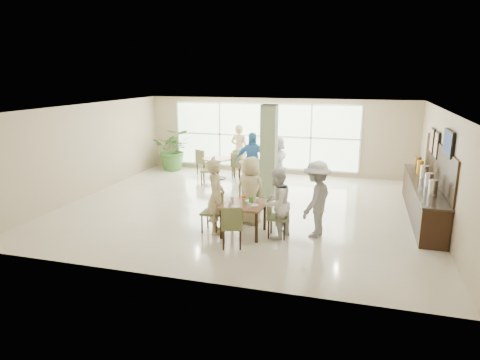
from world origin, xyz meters
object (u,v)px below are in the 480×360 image
(adult_b, at_px, (277,161))
(round_table_right, at_px, (256,166))
(buffet_counter, at_px, (424,197))
(teen_right, at_px, (277,203))
(adult_a, at_px, (252,162))
(round_table_left, at_px, (217,163))
(teen_far, at_px, (251,190))
(teen_standing, at_px, (316,199))
(teen_left, at_px, (216,197))
(main_table, at_px, (244,207))
(adult_standing, at_px, (239,150))
(potted_plant, at_px, (174,149))

(adult_b, bearing_deg, round_table_right, -80.87)
(buffet_counter, bearing_deg, teen_right, -143.86)
(adult_a, bearing_deg, round_table_left, 135.21)
(round_table_left, height_order, adult_a, adult_a)
(teen_far, relative_size, adult_a, 0.90)
(round_table_right, bearing_deg, teen_standing, -60.22)
(adult_a, xyz_separation_m, adult_b, (0.66, 0.86, -0.11))
(round_table_right, height_order, teen_left, teen_left)
(teen_standing, xyz_separation_m, adult_a, (-2.43, 3.47, 0.06))
(adult_b, bearing_deg, main_table, 18.62)
(main_table, relative_size, buffet_counter, 0.21)
(round_table_left, height_order, teen_far, teen_far)
(round_table_left, distance_m, teen_far, 4.84)
(main_table, height_order, teen_far, teen_far)
(teen_standing, bearing_deg, adult_b, -142.04)
(teen_standing, relative_size, adult_b, 1.07)
(teen_right, distance_m, adult_standing, 6.35)
(potted_plant, distance_m, teen_left, 7.12)
(round_table_left, bearing_deg, round_table_right, -9.15)
(buffet_counter, height_order, teen_right, buffet_counter)
(adult_b, bearing_deg, adult_standing, -107.26)
(potted_plant, bearing_deg, teen_left, -57.35)
(potted_plant, height_order, adult_a, adult_a)
(buffet_counter, bearing_deg, main_table, -148.99)
(teen_right, bearing_deg, teen_left, -67.04)
(round_table_left, relative_size, adult_standing, 0.57)
(teen_standing, bearing_deg, teen_right, -51.11)
(buffet_counter, xyz_separation_m, potted_plant, (-8.68, 3.43, 0.27))
(round_table_right, bearing_deg, potted_plant, 162.58)
(round_table_left, height_order, round_table_right, same)
(main_table, height_order, teen_left, teen_left)
(teen_left, height_order, adult_b, teen_left)
(adult_standing, bearing_deg, main_table, 117.43)
(teen_standing, bearing_deg, buffet_counter, 145.50)
(adult_b, bearing_deg, round_table_left, -81.86)
(round_table_right, relative_size, adult_standing, 0.61)
(round_table_right, relative_size, adult_a, 0.61)
(round_table_left, bearing_deg, potted_plant, 157.20)
(main_table, xyz_separation_m, round_table_right, (-0.92, 4.82, -0.08))
(buffet_counter, relative_size, teen_standing, 2.65)
(main_table, xyz_separation_m, round_table_left, (-2.40, 5.06, -0.09))
(adult_b, bearing_deg, buffet_counter, 79.75)
(main_table, xyz_separation_m, adult_standing, (-1.80, 5.83, 0.28))
(teen_far, distance_m, adult_b, 3.89)
(teen_standing, bearing_deg, adult_standing, -132.13)
(buffet_counter, xyz_separation_m, adult_standing, (-5.98, 3.32, 0.39))
(buffet_counter, relative_size, teen_left, 2.67)
(round_table_left, distance_m, teen_right, 5.95)
(teen_left, relative_size, teen_standing, 0.99)
(round_table_left, relative_size, adult_b, 0.65)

